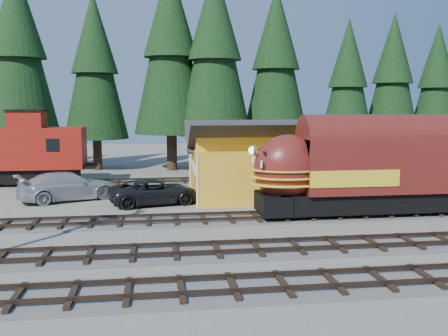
{
  "coord_description": "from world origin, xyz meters",
  "views": [
    {
      "loc": [
        -8.65,
        -22.94,
        6.39
      ],
      "look_at": [
        -4.82,
        4.0,
        2.93
      ],
      "focal_mm": 40.0,
      "sensor_mm": 36.0,
      "label": 1
    }
  ],
  "objects": [
    {
      "name": "caboose",
      "position": [
        -19.42,
        18.0,
        2.74
      ],
      "size": [
        10.71,
        3.11,
        5.57
      ],
      "color": "black",
      "rests_on": "ground"
    },
    {
      "name": "locomotive",
      "position": [
        4.51,
        4.0,
        2.58
      ],
      "size": [
        16.28,
        3.23,
        4.43
      ],
      "color": "black",
      "rests_on": "ground"
    },
    {
      "name": "conifer_backdrop",
      "position": [
        4.12,
        24.8,
        10.25
      ],
      "size": [
        80.08,
        23.13,
        17.55
      ],
      "color": "black",
      "rests_on": "ground"
    },
    {
      "name": "pickup_truck_a",
      "position": [
        -8.59,
        9.08,
        0.81
      ],
      "size": [
        6.33,
        4.03,
        1.63
      ],
      "primitive_type": "imported",
      "rotation": [
        0.0,
        0.0,
        1.81
      ],
      "color": "black",
      "rests_on": "ground"
    },
    {
      "name": "depot",
      "position": [
        -0.0,
        10.5,
        2.96
      ],
      "size": [
        12.8,
        7.0,
        5.3
      ],
      "color": "orange",
      "rests_on": "ground"
    },
    {
      "name": "ground",
      "position": [
        0.0,
        0.0,
        0.0
      ],
      "size": [
        120.0,
        120.0,
        0.0
      ],
      "primitive_type": "plane",
      "color": "#6B665B",
      "rests_on": "ground"
    },
    {
      "name": "pickup_truck_b",
      "position": [
        -14.37,
        11.28,
        0.95
      ],
      "size": [
        7.09,
        5.07,
        1.91
      ],
      "primitive_type": "imported",
      "rotation": [
        0.0,
        0.0,
        1.98
      ],
      "color": "#AAADB2",
      "rests_on": "ground"
    },
    {
      "name": "track_spur",
      "position": [
        -10.0,
        18.0,
        0.06
      ],
      "size": [
        32.0,
        3.2,
        0.33
      ],
      "color": "#4C4947",
      "rests_on": "ground"
    }
  ]
}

